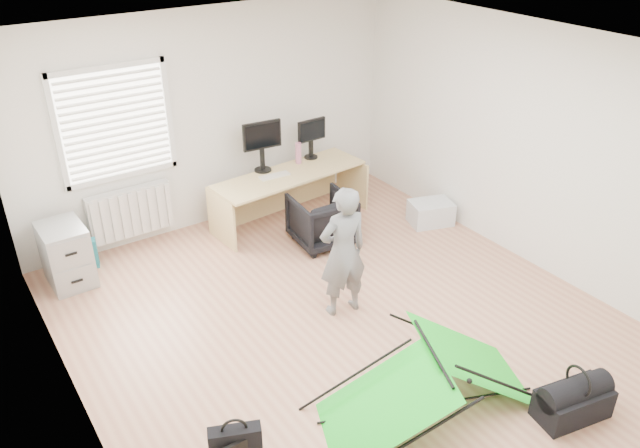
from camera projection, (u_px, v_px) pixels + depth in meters
ground at (342, 322)px, 6.32m from camera, size 5.50×5.50×0.00m
back_wall at (213, 120)px, 7.67m from camera, size 5.00×0.02×2.70m
window at (115, 124)px, 6.95m from camera, size 1.20×0.06×1.20m
radiator at (131, 212)px, 7.45m from camera, size 1.00×0.12×0.60m
desk at (291, 197)px, 8.04m from camera, size 2.06×0.81×0.69m
filing_cabinet at (66, 255)px, 6.79m from camera, size 0.46×0.60×0.70m
monitor_left at (262, 153)px, 7.83m from camera, size 0.51×0.16×0.48m
monitor_right at (311, 144)px, 8.23m from camera, size 0.42×0.10×0.40m
keyboard at (275, 176)px, 7.79m from camera, size 0.40×0.16×0.02m
thermos at (298, 153)px, 8.10m from camera, size 0.10×0.10×0.28m
office_chair at (322, 220)px, 7.57m from camera, size 0.74×0.76×0.63m
person at (343, 252)px, 6.16m from camera, size 0.55×0.40×1.41m
kite at (430, 380)px, 5.15m from camera, size 2.09×1.49×0.59m
storage_crate at (431, 213)px, 8.09m from camera, size 0.62×0.52×0.30m
tote_bag at (84, 254)px, 7.13m from camera, size 0.32×0.21×0.35m
laptop_bag at (235, 443)px, 4.75m from camera, size 0.42×0.27×0.30m
duffel_bag at (573, 403)px, 5.14m from camera, size 0.66×0.43×0.27m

